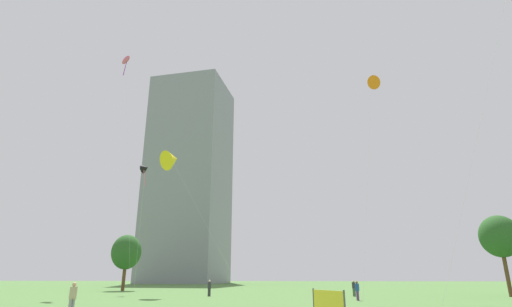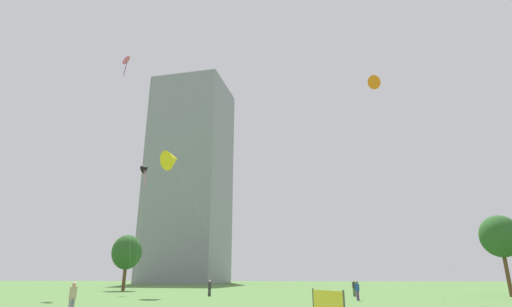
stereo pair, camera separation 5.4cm
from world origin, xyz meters
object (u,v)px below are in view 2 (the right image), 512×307
(kite_flying_3, at_px, (172,160))
(event_banner, at_px, (328,306))
(kite_flying_2, at_px, (145,169))
(person_standing_0, at_px, (357,289))
(distant_highrise_0, at_px, (190,178))
(park_tree_0, at_px, (500,236))
(person_standing_1, at_px, (354,287))
(kite_flying_0, at_px, (372,83))
(person_standing_3, at_px, (210,287))
(kite_flying_4, at_px, (126,61))
(person_standing_2, at_px, (73,296))
(park_tree_1, at_px, (127,252))

(kite_flying_3, height_order, event_banner, kite_flying_3)
(kite_flying_2, distance_m, event_banner, 40.80)
(person_standing_0, height_order, distant_highrise_0, distant_highrise_0)
(park_tree_0, distance_m, event_banner, 33.78)
(person_standing_1, height_order, event_banner, person_standing_1)
(kite_flying_0, xyz_separation_m, distant_highrise_0, (-41.28, 71.04, 6.85))
(kite_flying_2, distance_m, distant_highrise_0, 66.58)
(person_standing_3, bearing_deg, person_standing_1, -24.11)
(person_standing_0, distance_m, distant_highrise_0, 90.37)
(kite_flying_4, relative_size, park_tree_0, 4.07)
(person_standing_3, distance_m, park_tree_0, 32.26)
(person_standing_2, xyz_separation_m, kite_flying_2, (-7.66, 27.86, 15.38))
(event_banner, bearing_deg, park_tree_0, 50.40)
(person_standing_3, height_order, distant_highrise_0, distant_highrise_0)
(person_standing_1, xyz_separation_m, kite_flying_4, (-31.36, 5.63, 32.95))
(distant_highrise_0, bearing_deg, person_standing_3, -64.83)
(kite_flying_0, relative_size, event_banner, 11.71)
(kite_flying_4, distance_m, event_banner, 52.37)
(kite_flying_2, xyz_separation_m, event_banner, (21.60, -30.91, -15.59))
(park_tree_0, bearing_deg, person_standing_2, -147.24)
(person_standing_3, bearing_deg, person_standing_2, -125.93)
(distant_highrise_0, bearing_deg, kite_flying_3, -68.92)
(kite_flying_0, height_order, park_tree_1, kite_flying_0)
(person_standing_3, distance_m, kite_flying_3, 16.47)
(park_tree_0, height_order, event_banner, park_tree_0)
(person_standing_1, bearing_deg, park_tree_1, -28.49)
(person_standing_0, height_order, kite_flying_3, kite_flying_3)
(park_tree_0, bearing_deg, person_standing_0, -155.97)
(kite_flying_2, bearing_deg, person_standing_3, -30.14)
(kite_flying_2, height_order, park_tree_1, kite_flying_2)
(person_standing_1, relative_size, person_standing_2, 0.95)
(kite_flying_2, distance_m, park_tree_1, 13.93)
(person_standing_2, distance_m, distant_highrise_0, 98.46)
(event_banner, bearing_deg, person_standing_2, 167.68)
(person_standing_1, distance_m, person_standing_3, 15.65)
(person_standing_1, height_order, person_standing_2, person_standing_2)
(person_standing_2, height_order, park_tree_1, park_tree_1)
(person_standing_3, xyz_separation_m, kite_flying_3, (-5.86, 1.97, 15.26))
(event_banner, bearing_deg, kite_flying_3, 121.81)
(kite_flying_2, bearing_deg, kite_flying_0, -13.13)
(kite_flying_2, relative_size, event_banner, 7.86)
(person_standing_2, xyz_separation_m, person_standing_3, (3.39, 21.45, -0.06))
(person_standing_3, relative_size, kite_flying_4, 0.05)
(event_banner, bearing_deg, kite_flying_4, 130.39)
(person_standing_2, bearing_deg, person_standing_3, -158.60)
(person_standing_0, height_order, kite_flying_2, kite_flying_2)
(kite_flying_2, bearing_deg, park_tree_1, 122.39)
(kite_flying_3, xyz_separation_m, distant_highrise_0, (-16.08, 68.39, 15.15))
(park_tree_1, bearing_deg, event_banner, -55.53)
(person_standing_3, bearing_deg, park_tree_1, 111.86)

